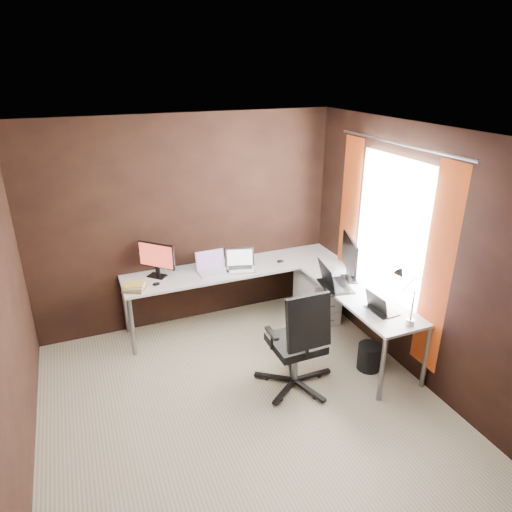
{
  "coord_description": "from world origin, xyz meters",
  "views": [
    {
      "loc": [
        -1.18,
        -3.2,
        2.98
      ],
      "look_at": [
        0.53,
        0.95,
        1.08
      ],
      "focal_mm": 32.0,
      "sensor_mm": 36.0,
      "label": 1
    }
  ],
  "objects_px": {
    "monitor_left": "(156,258)",
    "office_chair": "(297,359)",
    "laptop_white": "(212,267)",
    "desk_lamp": "(404,290)",
    "laptop_black_small": "(380,307)",
    "laptop_black_big": "(332,282)",
    "book_stack": "(134,287)",
    "laptop_silver": "(240,265)",
    "monitor_right": "(350,256)",
    "wastebasket": "(369,357)",
    "drawer_pedestal": "(317,297)"
  },
  "relations": [
    {
      "from": "monitor_left",
      "to": "office_chair",
      "type": "bearing_deg",
      "value": -11.37
    },
    {
      "from": "laptop_white",
      "to": "desk_lamp",
      "type": "relative_size",
      "value": 0.64
    },
    {
      "from": "monitor_left",
      "to": "laptop_black_small",
      "type": "relative_size",
      "value": 1.29
    },
    {
      "from": "laptop_black_big",
      "to": "book_stack",
      "type": "relative_size",
      "value": 1.65
    },
    {
      "from": "laptop_white",
      "to": "laptop_silver",
      "type": "distance_m",
      "value": 0.34
    },
    {
      "from": "book_stack",
      "to": "desk_lamp",
      "type": "xyz_separation_m",
      "value": [
        2.21,
        -1.63,
        0.31
      ]
    },
    {
      "from": "monitor_right",
      "to": "book_stack",
      "type": "relative_size",
      "value": 2.07
    },
    {
      "from": "laptop_black_small",
      "to": "office_chair",
      "type": "bearing_deg",
      "value": 80.05
    },
    {
      "from": "office_chair",
      "to": "wastebasket",
      "type": "height_order",
      "value": "office_chair"
    },
    {
      "from": "monitor_left",
      "to": "laptop_black_big",
      "type": "height_order",
      "value": "monitor_left"
    },
    {
      "from": "laptop_silver",
      "to": "laptop_black_big",
      "type": "relative_size",
      "value": 0.85
    },
    {
      "from": "laptop_black_big",
      "to": "desk_lamp",
      "type": "height_order",
      "value": "desk_lamp"
    },
    {
      "from": "laptop_white",
      "to": "office_chair",
      "type": "relative_size",
      "value": 0.32
    },
    {
      "from": "laptop_black_big",
      "to": "laptop_black_small",
      "type": "distance_m",
      "value": 0.66
    },
    {
      "from": "drawer_pedestal",
      "to": "monitor_left",
      "type": "xyz_separation_m",
      "value": [
        -1.85,
        0.46,
        0.66
      ]
    },
    {
      "from": "desk_lamp",
      "to": "wastebasket",
      "type": "distance_m",
      "value": 0.99
    },
    {
      "from": "laptop_black_small",
      "to": "office_chair",
      "type": "distance_m",
      "value": 0.96
    },
    {
      "from": "monitor_right",
      "to": "laptop_black_big",
      "type": "xyz_separation_m",
      "value": [
        -0.26,
        -0.09,
        -0.23
      ]
    },
    {
      "from": "monitor_right",
      "to": "office_chair",
      "type": "xyz_separation_m",
      "value": [
        -0.94,
        -0.62,
        -0.69
      ]
    },
    {
      "from": "office_chair",
      "to": "wastebasket",
      "type": "xyz_separation_m",
      "value": [
        0.84,
        -0.03,
        -0.18
      ]
    },
    {
      "from": "laptop_silver",
      "to": "laptop_black_big",
      "type": "distance_m",
      "value": 1.13
    },
    {
      "from": "laptop_white",
      "to": "laptop_black_small",
      "type": "distance_m",
      "value": 1.98
    },
    {
      "from": "laptop_white",
      "to": "office_chair",
      "type": "height_order",
      "value": "office_chair"
    },
    {
      "from": "drawer_pedestal",
      "to": "monitor_right",
      "type": "relative_size",
      "value": 1.02
    },
    {
      "from": "monitor_right",
      "to": "laptop_white",
      "type": "bearing_deg",
      "value": 79.21
    },
    {
      "from": "laptop_white",
      "to": "wastebasket",
      "type": "xyz_separation_m",
      "value": [
        1.24,
        -1.46,
        -0.64
      ]
    },
    {
      "from": "wastebasket",
      "to": "drawer_pedestal",
      "type": "bearing_deg",
      "value": 90.39
    },
    {
      "from": "drawer_pedestal",
      "to": "laptop_silver",
      "type": "height_order",
      "value": "laptop_silver"
    },
    {
      "from": "monitor_left",
      "to": "monitor_right",
      "type": "xyz_separation_m",
      "value": [
        1.96,
        -0.91,
        0.06
      ]
    },
    {
      "from": "laptop_white",
      "to": "laptop_silver",
      "type": "relative_size",
      "value": 0.89
    },
    {
      "from": "desk_lamp",
      "to": "laptop_white",
      "type": "bearing_deg",
      "value": 111.37
    },
    {
      "from": "laptop_silver",
      "to": "book_stack",
      "type": "xyz_separation_m",
      "value": [
        -1.25,
        -0.09,
        -0.02
      ]
    },
    {
      "from": "desk_lamp",
      "to": "monitor_right",
      "type": "bearing_deg",
      "value": 72.23
    },
    {
      "from": "monitor_right",
      "to": "wastebasket",
      "type": "bearing_deg",
      "value": -168.68
    },
    {
      "from": "laptop_silver",
      "to": "desk_lamp",
      "type": "height_order",
      "value": "desk_lamp"
    },
    {
      "from": "drawer_pedestal",
      "to": "book_stack",
      "type": "relative_size",
      "value": 2.12
    },
    {
      "from": "drawer_pedestal",
      "to": "wastebasket",
      "type": "distance_m",
      "value": 1.12
    },
    {
      "from": "monitor_left",
      "to": "monitor_right",
      "type": "distance_m",
      "value": 2.16
    },
    {
      "from": "desk_lamp",
      "to": "wastebasket",
      "type": "height_order",
      "value": "desk_lamp"
    },
    {
      "from": "monitor_right",
      "to": "desk_lamp",
      "type": "bearing_deg",
      "value": -163.23
    },
    {
      "from": "laptop_silver",
      "to": "desk_lamp",
      "type": "distance_m",
      "value": 2.0
    },
    {
      "from": "monitor_right",
      "to": "laptop_black_big",
      "type": "relative_size",
      "value": 1.26
    },
    {
      "from": "laptop_black_big",
      "to": "laptop_silver",
      "type": "bearing_deg",
      "value": 52.39
    },
    {
      "from": "laptop_silver",
      "to": "wastebasket",
      "type": "xyz_separation_m",
      "value": [
        0.91,
        -1.4,
        -0.64
      ]
    },
    {
      "from": "drawer_pedestal",
      "to": "office_chair",
      "type": "bearing_deg",
      "value": -127.71
    },
    {
      "from": "laptop_black_big",
      "to": "desk_lamp",
      "type": "xyz_separation_m",
      "value": [
        0.2,
        -0.89,
        0.29
      ]
    },
    {
      "from": "laptop_white",
      "to": "laptop_black_small",
      "type": "xyz_separation_m",
      "value": [
        1.24,
        -1.54,
        -0.01
      ]
    },
    {
      "from": "laptop_silver",
      "to": "laptop_black_small",
      "type": "xyz_separation_m",
      "value": [
        0.91,
        -1.48,
        -0.0
      ]
    },
    {
      "from": "monitor_right",
      "to": "book_stack",
      "type": "distance_m",
      "value": 2.37
    },
    {
      "from": "laptop_white",
      "to": "monitor_left",
      "type": "bearing_deg",
      "value": 169.08
    }
  ]
}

